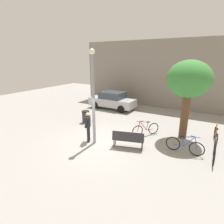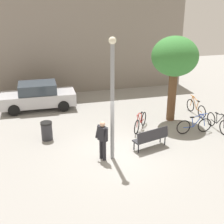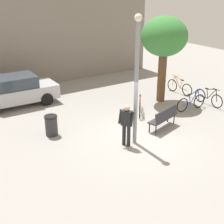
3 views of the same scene
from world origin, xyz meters
name	(u,v)px [view 2 (image 2 of 3)]	position (x,y,z in m)	size (l,w,h in m)	color
ground_plane	(117,153)	(0.00, 0.00, 0.00)	(36.00, 36.00, 0.00)	gray
building_facade	(78,45)	(0.00, 9.86, 3.03)	(14.52, 2.00, 6.06)	gray
lamppost	(112,95)	(-0.28, -0.29, 2.73)	(0.28, 0.28, 4.89)	gray
person_by_lamppost	(103,138)	(-0.69, -0.29, 0.97)	(0.48, 0.63, 1.67)	#232328
park_bench	(151,137)	(1.55, 0.07, 0.55)	(1.67, 0.89, 0.92)	#2D2D33
plaza_tree	(175,58)	(3.75, 2.81, 3.31)	(2.33, 2.33, 4.39)	brown
bicycle_orange	(196,108)	(5.43, 3.13, 0.38)	(0.19, 1.81, 0.97)	black
bicycle_blue	(194,126)	(4.14, 0.99, 0.38)	(1.81, 0.13, 0.97)	black
bicycle_red	(140,122)	(1.77, 2.05, 0.38)	(1.15, 1.46, 0.97)	black
bicycle_black	(218,123)	(5.41, 1.00, 0.38)	(0.08, 1.81, 0.97)	black
parked_car_silver	(38,96)	(-2.95, 6.32, 0.77)	(4.23, 1.88, 1.55)	#B7B7BC
trash_bin	(47,131)	(-2.75, 2.12, 0.43)	(0.53, 0.53, 0.86)	#2D2D33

